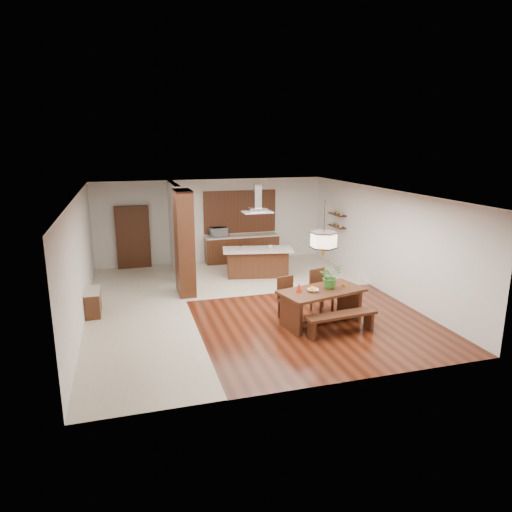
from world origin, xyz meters
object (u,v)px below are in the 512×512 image
object	(u,v)px
dining_chair_right	(322,291)
range_hood	(257,199)
dining_table	(322,299)
pendant_lantern	(324,229)
fruit_bowl	(313,290)
hallway_console	(93,302)
dining_chair_left	(289,299)
foliage_plant	(330,276)
microwave	(218,232)
island_cup	(270,247)
dining_bench	(341,323)
kitchen_island	(257,262)

from	to	relation	value
dining_chair_right	range_hood	size ratio (longest dim) A/B	1.18
dining_table	range_hood	distance (m)	4.54
pendant_lantern	range_hood	size ratio (longest dim) A/B	1.46
pendant_lantern	fruit_bowl	size ratio (longest dim) A/B	5.16
hallway_console	dining_table	size ratio (longest dim) A/B	0.41
dining_chair_left	range_hood	distance (m)	4.17
dining_chair_right	foliage_plant	distance (m)	0.85
foliage_plant	microwave	bearing A→B (deg)	103.17
dining_chair_left	island_cup	bearing A→B (deg)	67.48
hallway_console	fruit_bowl	world-z (taller)	fruit_bowl
hallway_console	pendant_lantern	xyz separation A→B (m)	(5.16, -2.06, 1.93)
pendant_lantern	dining_bench	bearing A→B (deg)	-76.22
hallway_console	kitchen_island	xyz separation A→B (m)	(4.82, 2.07, 0.15)
pendant_lantern	microwave	xyz separation A→B (m)	(-1.17, 6.09, -1.14)
island_cup	dining_chair_right	bearing A→B (deg)	-85.16
dining_chair_left	microwave	xyz separation A→B (m)	(-0.55, 5.63, 0.60)
dining_bench	dining_chair_left	xyz separation A→B (m)	(-0.79, 1.16, 0.27)
dining_chair_right	kitchen_island	xyz separation A→B (m)	(-0.67, 3.43, -0.07)
dining_table	foliage_plant	xyz separation A→B (m)	(0.23, 0.07, 0.50)
dining_chair_right	foliage_plant	size ratio (longest dim) A/B	1.89
dining_chair_right	pendant_lantern	world-z (taller)	pendant_lantern
hallway_console	dining_bench	world-z (taller)	hallway_console
foliage_plant	island_cup	xyz separation A→B (m)	(-0.18, 3.94, -0.15)
hallway_console	island_cup	size ratio (longest dim) A/B	6.66
microwave	pendant_lantern	bearing A→B (deg)	-97.84
dining_chair_left	kitchen_island	bearing A→B (deg)	73.85
hallway_console	fruit_bowl	size ratio (longest dim) A/B	3.47
range_hood	microwave	bearing A→B (deg)	112.99
kitchen_island	range_hood	distance (m)	2.00
hallway_console	microwave	size ratio (longest dim) A/B	1.55
pendant_lantern	microwave	distance (m)	6.31
pendant_lantern	microwave	world-z (taller)	pendant_lantern
dining_chair_left	microwave	distance (m)	5.69
fruit_bowl	kitchen_island	size ratio (longest dim) A/B	0.11
dining_chair_left	pendant_lantern	distance (m)	1.91
dining_table	dining_chair_right	distance (m)	0.78
dining_table	foliage_plant	size ratio (longest dim) A/B	3.82
range_hood	microwave	xyz separation A→B (m)	(-0.83, 1.96, -1.36)
dining_table	dining_chair_left	world-z (taller)	dining_chair_left
dining_bench	dining_chair_right	distance (m)	1.43
dining_chair_left	dining_bench	bearing A→B (deg)	-67.44
dining_table	foliage_plant	world-z (taller)	foliage_plant
hallway_console	pendant_lantern	bearing A→B (deg)	-21.79
foliage_plant	dining_chair_right	bearing A→B (deg)	81.00
hallway_console	dining_chair_left	xyz separation A→B (m)	(4.54, -1.59, 0.19)
dining_chair_left	kitchen_island	xyz separation A→B (m)	(0.28, 3.66, -0.04)
dining_bench	kitchen_island	xyz separation A→B (m)	(-0.51, 4.82, 0.22)
foliage_plant	island_cup	distance (m)	3.95
range_hood	dining_bench	bearing A→B (deg)	-83.97
range_hood	island_cup	bearing A→B (deg)	-15.96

